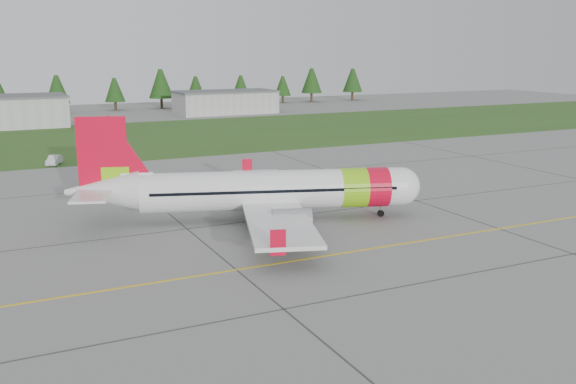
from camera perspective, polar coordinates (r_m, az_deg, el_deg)
ground at (r=47.91m, az=16.17°, el=-6.94°), size 320.00×320.00×0.00m
aircraft at (r=59.16m, az=-2.02°, el=0.13°), size 31.64×29.96×9.88m
service_van at (r=93.83m, az=-20.14°, el=3.49°), size 1.79×1.75×4.04m
grass_strip at (r=120.29m, az=-10.79°, el=4.91°), size 320.00×50.00×0.03m
taxi_guideline at (r=53.76m, az=10.50°, el=-4.49°), size 120.00×0.25×0.02m
hangar_east at (r=161.72m, az=-5.59°, el=7.90°), size 24.00×12.00×5.20m
treeline at (r=174.30m, az=-15.77°, el=8.62°), size 160.00×8.00×10.00m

